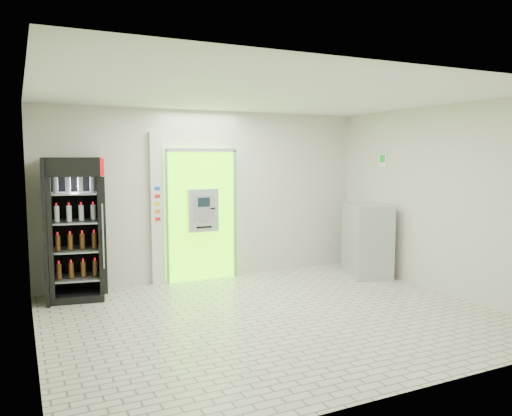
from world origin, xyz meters
TOP-DOWN VIEW (x-y plane):
  - ground at (0.00, 0.00)m, footprint 6.00×6.00m
  - room_shell at (0.00, 0.00)m, footprint 6.00×6.00m
  - atm_assembly at (-0.20, 2.41)m, footprint 1.30×0.24m
  - pillar at (-0.98, 2.45)m, footprint 0.22×0.11m
  - beverage_cooler at (-2.34, 2.14)m, footprint 0.93×0.88m
  - steel_cabinet at (2.66, 1.38)m, footprint 0.96×1.15m
  - exit_sign at (2.99, 1.40)m, footprint 0.02×0.22m

SIDE VIEW (x-z plane):
  - ground at x=0.00m, z-range 0.00..0.00m
  - steel_cabinet at x=2.66m, z-range 0.00..1.33m
  - beverage_cooler at x=-2.34m, z-range -0.04..2.13m
  - atm_assembly at x=-0.20m, z-range 0.01..2.34m
  - pillar at x=-0.98m, z-range 0.00..2.60m
  - room_shell at x=0.00m, z-range -1.16..4.84m
  - exit_sign at x=2.99m, z-range 1.99..2.25m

